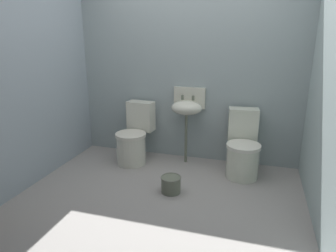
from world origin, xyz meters
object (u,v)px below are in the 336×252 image
(toilet_left, at_px, (134,138))
(bucket, at_px, (171,184))
(toilet_right, at_px, (243,149))
(sink, at_px, (187,107))

(toilet_left, distance_m, bucket, 1.01)
(toilet_left, relative_size, bucket, 3.45)
(toilet_right, xyz_separation_m, bucket, (-0.71, -0.68, -0.22))
(toilet_right, distance_m, bucket, 1.01)
(toilet_left, bearing_deg, bucket, 141.82)
(toilet_right, distance_m, sink, 0.88)
(toilet_left, xyz_separation_m, toilet_right, (1.41, 0.00, 0.00))
(toilet_left, height_order, sink, sink)
(sink, bearing_deg, toilet_left, -164.38)
(toilet_right, relative_size, bucket, 3.45)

